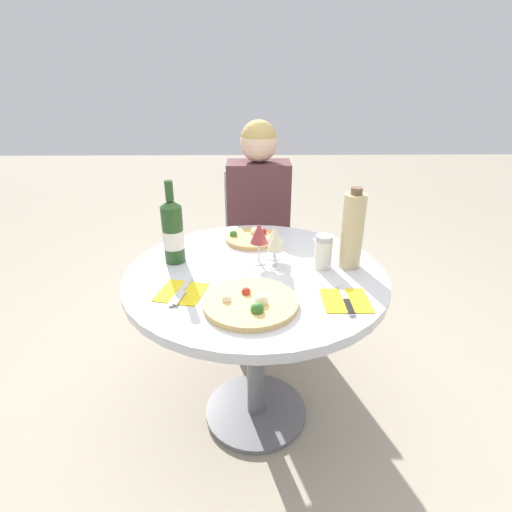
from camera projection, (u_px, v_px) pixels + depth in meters
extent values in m
plane|color=#9E937F|center=(256.00, 412.00, 1.79)|extent=(12.00, 12.00, 0.00)
cylinder|color=slate|center=(256.00, 411.00, 1.79)|extent=(0.44, 0.44, 0.02)
cylinder|color=slate|center=(256.00, 349.00, 1.64)|extent=(0.07, 0.07, 0.66)
cylinder|color=silver|center=(256.00, 275.00, 1.50)|extent=(0.97, 0.97, 0.04)
cylinder|color=silver|center=(258.00, 318.00, 2.46)|extent=(0.35, 0.35, 0.01)
cylinder|color=silver|center=(258.00, 290.00, 2.38)|extent=(0.06, 0.06, 0.42)
cube|color=silver|center=(258.00, 256.00, 2.29)|extent=(0.39, 0.39, 0.03)
cube|color=silver|center=(258.00, 207.00, 2.35)|extent=(0.39, 0.02, 0.43)
cube|color=#512D33|center=(259.00, 301.00, 2.23)|extent=(0.28, 0.31, 0.45)
cube|color=#512D33|center=(258.00, 210.00, 2.17)|extent=(0.33, 0.19, 0.52)
sphere|color=#DBB293|center=(259.00, 143.00, 2.02)|extent=(0.19, 0.19, 0.19)
sphere|color=tan|center=(259.00, 138.00, 2.01)|extent=(0.18, 0.18, 0.18)
cylinder|color=#DBB26B|center=(250.00, 302.00, 1.27)|extent=(0.31, 0.31, 0.02)
sphere|color=beige|center=(256.00, 309.00, 1.20)|extent=(0.03, 0.03, 0.03)
sphere|color=beige|center=(226.00, 299.00, 1.26)|extent=(0.03, 0.03, 0.03)
sphere|color=beige|center=(261.00, 301.00, 1.24)|extent=(0.04, 0.04, 0.04)
sphere|color=#336B28|center=(258.00, 309.00, 1.20)|extent=(0.04, 0.04, 0.04)
sphere|color=#B22D1E|center=(246.00, 292.00, 1.30)|extent=(0.03, 0.03, 0.03)
cylinder|color=tan|center=(252.00, 239.00, 1.75)|extent=(0.23, 0.23, 0.02)
sphere|color=beige|center=(258.00, 233.00, 1.77)|extent=(0.03, 0.03, 0.03)
sphere|color=#B22D1E|center=(263.00, 232.00, 1.78)|extent=(0.03, 0.03, 0.03)
sphere|color=#336B28|center=(233.00, 234.00, 1.75)|extent=(0.03, 0.03, 0.03)
sphere|color=#336B28|center=(260.00, 235.00, 1.75)|extent=(0.03, 0.03, 0.03)
sphere|color=beige|center=(254.00, 232.00, 1.77)|extent=(0.04, 0.04, 0.04)
cylinder|color=#23471E|center=(173.00, 235.00, 1.52)|extent=(0.08, 0.08, 0.22)
cone|color=#23471E|center=(170.00, 203.00, 1.47)|extent=(0.08, 0.08, 0.03)
cylinder|color=#23471E|center=(169.00, 191.00, 1.45)|extent=(0.03, 0.03, 0.07)
cylinder|color=silver|center=(174.00, 239.00, 1.53)|extent=(0.08, 0.08, 0.07)
cylinder|color=tan|center=(352.00, 232.00, 1.47)|extent=(0.08, 0.08, 0.28)
cylinder|color=brown|center=(357.00, 191.00, 1.40)|extent=(0.04, 0.04, 0.02)
cylinder|color=silver|center=(323.00, 254.00, 1.49)|extent=(0.07, 0.07, 0.11)
cylinder|color=#B2B2B7|center=(324.00, 238.00, 1.47)|extent=(0.06, 0.06, 0.02)
cylinder|color=silver|center=(259.00, 262.00, 1.56)|extent=(0.06, 0.06, 0.00)
cylinder|color=silver|center=(259.00, 252.00, 1.54)|extent=(0.01, 0.01, 0.08)
cone|color=#9E383D|center=(259.00, 233.00, 1.51)|extent=(0.07, 0.07, 0.08)
cylinder|color=silver|center=(275.00, 267.00, 1.52)|extent=(0.06, 0.06, 0.00)
cylinder|color=silver|center=(275.00, 258.00, 1.50)|extent=(0.01, 0.01, 0.07)
cone|color=beige|center=(275.00, 241.00, 1.47)|extent=(0.06, 0.06, 0.07)
cylinder|color=silver|center=(274.00, 257.00, 1.60)|extent=(0.06, 0.06, 0.00)
cylinder|color=silver|center=(274.00, 250.00, 1.58)|extent=(0.01, 0.01, 0.06)
cone|color=beige|center=(274.00, 235.00, 1.56)|extent=(0.07, 0.07, 0.06)
cube|color=yellow|center=(181.00, 292.00, 1.34)|extent=(0.18, 0.18, 0.00)
cube|color=silver|center=(181.00, 291.00, 1.34)|extent=(0.06, 0.19, 0.00)
cube|color=silver|center=(179.00, 298.00, 1.30)|extent=(0.04, 0.09, 0.00)
cube|color=yellow|center=(346.00, 300.00, 1.30)|extent=(0.15, 0.15, 0.00)
cube|color=silver|center=(346.00, 299.00, 1.29)|extent=(0.02, 0.19, 0.00)
cube|color=black|center=(349.00, 306.00, 1.25)|extent=(0.02, 0.09, 0.00)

